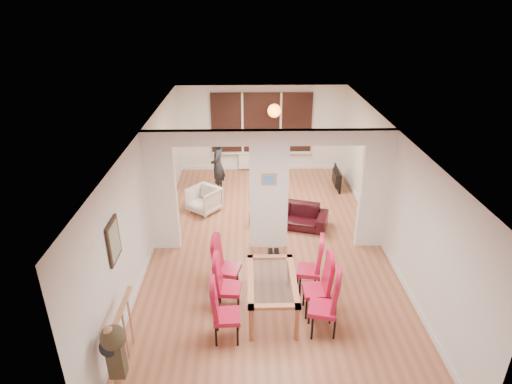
{
  "coord_description": "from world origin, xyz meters",
  "views": [
    {
      "loc": [
        -0.44,
        -7.99,
        4.99
      ],
      "look_at": [
        -0.25,
        0.6,
        1.0
      ],
      "focal_mm": 30.0,
      "sensor_mm": 36.0,
      "label": 1
    }
  ],
  "objects_px": {
    "dining_chair_ra": "(323,304)",
    "armchair": "(204,200)",
    "sofa": "(289,214)",
    "person": "(218,166)",
    "dining_chair_rc": "(309,267)",
    "dining_chair_la": "(227,312)",
    "television": "(334,178)",
    "bottle": "(263,187)",
    "coffee_table": "(268,193)",
    "dining_table": "(272,295)",
    "dining_chair_rb": "(316,287)",
    "dining_chair_lb": "(229,285)",
    "bowl": "(259,191)",
    "dining_chair_lc": "(228,266)"
  },
  "relations": [
    {
      "from": "sofa",
      "to": "person",
      "type": "relative_size",
      "value": 1.16
    },
    {
      "from": "dining_chair_ra",
      "to": "armchair",
      "type": "height_order",
      "value": "dining_chair_ra"
    },
    {
      "from": "sofa",
      "to": "armchair",
      "type": "xyz_separation_m",
      "value": [
        -2.07,
        0.72,
        0.06
      ]
    },
    {
      "from": "dining_chair_lc",
      "to": "television",
      "type": "distance_m",
      "value": 5.38
    },
    {
      "from": "television",
      "to": "bottle",
      "type": "xyz_separation_m",
      "value": [
        -2.02,
        -0.7,
        0.07
      ]
    },
    {
      "from": "armchair",
      "to": "television",
      "type": "xyz_separation_m",
      "value": [
        3.53,
        1.4,
        -0.04
      ]
    },
    {
      "from": "sofa",
      "to": "person",
      "type": "height_order",
      "value": "person"
    },
    {
      "from": "dining_chair_lc",
      "to": "armchair",
      "type": "height_order",
      "value": "dining_chair_lc"
    },
    {
      "from": "dining_chair_lb",
      "to": "bowl",
      "type": "xyz_separation_m",
      "value": [
        0.65,
        4.4,
        -0.27
      ]
    },
    {
      "from": "dining_chair_rc",
      "to": "armchair",
      "type": "bearing_deg",
      "value": 134.84
    },
    {
      "from": "dining_chair_lb",
      "to": "television",
      "type": "xyz_separation_m",
      "value": [
        2.77,
        5.13,
        -0.23
      ]
    },
    {
      "from": "dining_chair_la",
      "to": "bottle",
      "type": "distance_m",
      "value": 5.18
    },
    {
      "from": "armchair",
      "to": "bowl",
      "type": "xyz_separation_m",
      "value": [
        1.41,
        0.68,
        -0.08
      ]
    },
    {
      "from": "dining_chair_la",
      "to": "dining_chair_lb",
      "type": "bearing_deg",
      "value": 86.86
    },
    {
      "from": "dining_table",
      "to": "dining_chair_lc",
      "type": "xyz_separation_m",
      "value": [
        -0.77,
        0.62,
        0.18
      ]
    },
    {
      "from": "dining_table",
      "to": "dining_chair_lc",
      "type": "distance_m",
      "value": 1.0
    },
    {
      "from": "television",
      "to": "dining_chair_la",
      "type": "bearing_deg",
      "value": 155.47
    },
    {
      "from": "dining_chair_lb",
      "to": "dining_chair_ra",
      "type": "distance_m",
      "value": 1.62
    },
    {
      "from": "dining_chair_lc",
      "to": "coffee_table",
      "type": "height_order",
      "value": "dining_chair_lc"
    },
    {
      "from": "dining_chair_ra",
      "to": "person",
      "type": "relative_size",
      "value": 0.7
    },
    {
      "from": "bottle",
      "to": "bowl",
      "type": "distance_m",
      "value": 0.15
    },
    {
      "from": "dining_chair_ra",
      "to": "sofa",
      "type": "relative_size",
      "value": 0.61
    },
    {
      "from": "bottle",
      "to": "person",
      "type": "bearing_deg",
      "value": 158.3
    },
    {
      "from": "coffee_table",
      "to": "bottle",
      "type": "xyz_separation_m",
      "value": [
        -0.13,
        -0.09,
        0.24
      ]
    },
    {
      "from": "dining_table",
      "to": "bottle",
      "type": "bearing_deg",
      "value": 89.74
    },
    {
      "from": "coffee_table",
      "to": "bowl",
      "type": "distance_m",
      "value": 0.29
    },
    {
      "from": "dining_chair_rc",
      "to": "person",
      "type": "bearing_deg",
      "value": 124.01
    },
    {
      "from": "dining_chair_ra",
      "to": "coffee_table",
      "type": "distance_m",
      "value": 5.15
    },
    {
      "from": "dining_chair_rc",
      "to": "bottle",
      "type": "height_order",
      "value": "dining_chair_rc"
    },
    {
      "from": "dining_chair_rb",
      "to": "sofa",
      "type": "height_order",
      "value": "dining_chair_rb"
    },
    {
      "from": "dining_chair_lc",
      "to": "dining_chair_ra",
      "type": "xyz_separation_m",
      "value": [
        1.55,
        -1.12,
        0.02
      ]
    },
    {
      "from": "dining_chair_lc",
      "to": "sofa",
      "type": "xyz_separation_m",
      "value": [
        1.35,
        2.46,
        -0.26
      ]
    },
    {
      "from": "dining_chair_lb",
      "to": "television",
      "type": "relative_size",
      "value": 1.06
    },
    {
      "from": "dining_chair_rb",
      "to": "sofa",
      "type": "distance_m",
      "value": 3.13
    },
    {
      "from": "dining_chair_la",
      "to": "armchair",
      "type": "height_order",
      "value": "dining_chair_la"
    },
    {
      "from": "armchair",
      "to": "coffee_table",
      "type": "height_order",
      "value": "armchair"
    },
    {
      "from": "sofa",
      "to": "dining_chair_rb",
      "type": "bearing_deg",
      "value": -69.59
    },
    {
      "from": "dining_table",
      "to": "coffee_table",
      "type": "distance_m",
      "value": 4.6
    },
    {
      "from": "dining_chair_rc",
      "to": "television",
      "type": "distance_m",
      "value": 4.83
    },
    {
      "from": "person",
      "to": "dining_chair_ra",
      "type": "bearing_deg",
      "value": 26.22
    },
    {
      "from": "person",
      "to": "dining_chair_lc",
      "type": "bearing_deg",
      "value": 12.03
    },
    {
      "from": "armchair",
      "to": "dining_chair_lb",
      "type": "bearing_deg",
      "value": -40.0
    },
    {
      "from": "television",
      "to": "bowl",
      "type": "distance_m",
      "value": 2.24
    },
    {
      "from": "person",
      "to": "coffee_table",
      "type": "height_order",
      "value": "person"
    },
    {
      "from": "bowl",
      "to": "dining_chair_lb",
      "type": "bearing_deg",
      "value": -98.45
    },
    {
      "from": "dining_chair_la",
      "to": "bottle",
      "type": "relative_size",
      "value": 3.84
    },
    {
      "from": "bowl",
      "to": "television",
      "type": "bearing_deg",
      "value": 18.77
    },
    {
      "from": "dining_table",
      "to": "dining_chair_rb",
      "type": "relative_size",
      "value": 1.37
    },
    {
      "from": "sofa",
      "to": "coffee_table",
      "type": "height_order",
      "value": "sofa"
    },
    {
      "from": "sofa",
      "to": "bottle",
      "type": "relative_size",
      "value": 6.61
    }
  ]
}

